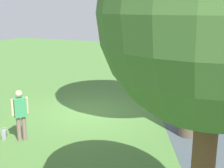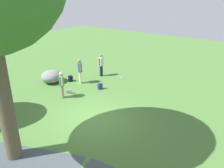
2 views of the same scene
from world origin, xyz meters
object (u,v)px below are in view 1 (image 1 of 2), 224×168
woman_with_handbag (20,112)px  handbag_on_grass (4,134)px  lamp_post (207,47)px  young_tree_near_path (216,15)px

woman_with_handbag → handbag_on_grass: woman_with_handbag is taller
lamp_post → woman_with_handbag: size_ratio=1.95×
handbag_on_grass → woman_with_handbag: bearing=101.8°
woman_with_handbag → handbag_on_grass: bearing=-78.2°
woman_with_handbag → lamp_post: bearing=158.2°
young_tree_near_path → woman_with_handbag: size_ratio=3.38×
young_tree_near_path → woman_with_handbag: (-2.50, -5.65, -2.95)m
lamp_post → handbag_on_grass: size_ratio=8.17×
woman_with_handbag → handbag_on_grass: size_ratio=4.19×
young_tree_near_path → handbag_on_grass: (-2.38, -6.26, -3.73)m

